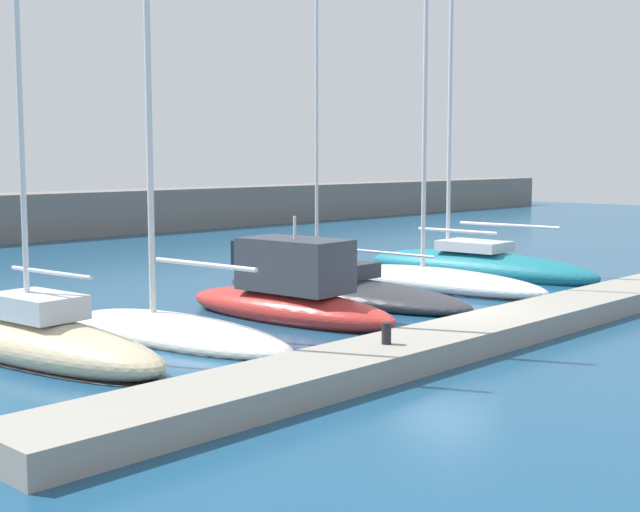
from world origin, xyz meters
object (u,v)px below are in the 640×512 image
sailboat_ivory_second (175,330)px  sailboat_white_fifth (435,278)px  sailboat_sand_nearest (33,339)px  dock_bollard (386,333)px  sailboat_charcoal_fourth (339,289)px  motorboat_red_third (289,293)px  sailboat_teal_sixth (477,265)px

sailboat_ivory_second → sailboat_white_fifth: (10.99, 0.30, 0.13)m
sailboat_sand_nearest → dock_bollard: bearing=-151.0°
sailboat_ivory_second → sailboat_charcoal_fourth: sailboat_charcoal_fourth is taller
sailboat_white_fifth → dock_bollard: size_ratio=37.45×
sailboat_ivory_second → sailboat_charcoal_fourth: size_ratio=0.71×
sailboat_sand_nearest → motorboat_red_third: bearing=-101.9°
sailboat_white_fifth → dock_bollard: (-9.95, -6.04, 0.42)m
sailboat_charcoal_fourth → sailboat_white_fifth: 3.90m
sailboat_ivory_second → sailboat_teal_sixth: (14.94, 1.24, 0.16)m
sailboat_sand_nearest → sailboat_teal_sixth: 18.27m
motorboat_red_third → sailboat_teal_sixth: sailboat_teal_sixth is taller
sailboat_charcoal_fourth → dock_bollard: sailboat_charcoal_fourth is taller
sailboat_charcoal_fourth → sailboat_white_fifth: size_ratio=1.21×
sailboat_white_fifth → sailboat_teal_sixth: 4.05m
sailboat_charcoal_fourth → sailboat_white_fifth: (3.80, -0.84, 0.02)m
sailboat_sand_nearest → motorboat_red_third: 7.11m
sailboat_teal_sixth → sailboat_ivory_second: bearing=92.2°
dock_bollard → motorboat_red_third: bearing=64.3°
motorboat_red_third → sailboat_white_fifth: size_ratio=0.43×
sailboat_sand_nearest → sailboat_teal_sixth: size_ratio=0.80×
sailboat_white_fifth → sailboat_sand_nearest: bearing=86.7°
sailboat_ivory_second → sailboat_sand_nearest: bearing=73.7°
sailboat_white_fifth → motorboat_red_third: bearing=91.8°
sailboat_sand_nearest → motorboat_red_third: size_ratio=1.92×
sailboat_ivory_second → sailboat_teal_sixth: size_ratio=0.83×
dock_bollard → sailboat_white_fifth: bearing=31.3°
motorboat_red_third → sailboat_charcoal_fourth: bearing=-73.3°
sailboat_white_fifth → dock_bollard: 11.65m
sailboat_ivory_second → dock_bollard: sailboat_ivory_second is taller
motorboat_red_third → sailboat_white_fifth: sailboat_white_fifth is taller
motorboat_red_third → dock_bollard: size_ratio=16.26×
motorboat_red_third → dock_bollard: 6.21m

